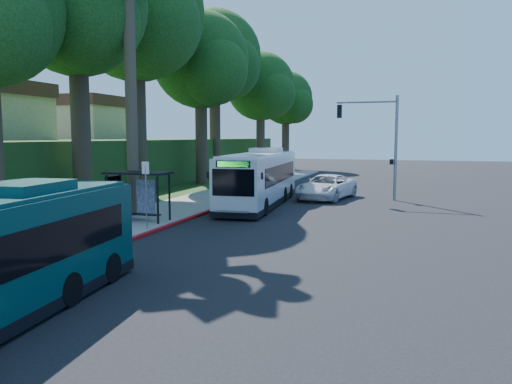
% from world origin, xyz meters
% --- Properties ---
extents(ground, '(140.00, 140.00, 0.00)m').
position_xyz_m(ground, '(0.00, 0.00, 0.00)').
color(ground, black).
rests_on(ground, ground).
extents(sidewalk, '(4.50, 70.00, 0.12)m').
position_xyz_m(sidewalk, '(-7.30, 0.00, 0.06)').
color(sidewalk, gray).
rests_on(sidewalk, ground).
extents(red_curb, '(0.25, 30.00, 0.13)m').
position_xyz_m(red_curb, '(-5.00, -4.00, 0.07)').
color(red_curb, '#9E1115').
rests_on(red_curb, ground).
extents(grass_verge, '(8.00, 70.00, 0.06)m').
position_xyz_m(grass_verge, '(-13.00, 5.00, 0.03)').
color(grass_verge, '#234719').
rests_on(grass_verge, ground).
extents(bus_shelter, '(3.20, 1.51, 2.55)m').
position_xyz_m(bus_shelter, '(-7.26, -2.86, 1.81)').
color(bus_shelter, black).
rests_on(bus_shelter, ground).
extents(stop_sign_pole, '(0.35, 0.06, 3.17)m').
position_xyz_m(stop_sign_pole, '(-5.40, -5.00, 2.08)').
color(stop_sign_pole, gray).
rests_on(stop_sign_pole, ground).
extents(traffic_signal_pole, '(4.10, 0.30, 7.00)m').
position_xyz_m(traffic_signal_pole, '(3.78, 10.00, 4.42)').
color(traffic_signal_pole, gray).
rests_on(traffic_signal_pole, ground).
extents(hillside_backdrop, '(24.00, 60.00, 8.80)m').
position_xyz_m(hillside_backdrop, '(-26.30, 15.10, 2.44)').
color(hillside_backdrop, '#234719').
rests_on(hillside_backdrop, ground).
extents(tree_0, '(8.40, 8.00, 15.70)m').
position_xyz_m(tree_0, '(-12.40, -0.02, 11.20)').
color(tree_0, '#382B1E').
rests_on(tree_0, ground).
extents(tree_1, '(10.50, 10.00, 18.26)m').
position_xyz_m(tree_1, '(-13.37, 7.98, 12.73)').
color(tree_1, '#382B1E').
rests_on(tree_1, ground).
extents(tree_2, '(8.82, 8.40, 15.12)m').
position_xyz_m(tree_2, '(-11.89, 15.98, 10.48)').
color(tree_2, '#382B1E').
rests_on(tree_2, ground).
extents(tree_3, '(10.08, 9.60, 17.28)m').
position_xyz_m(tree_3, '(-13.88, 23.98, 11.98)').
color(tree_3, '#382B1E').
rests_on(tree_3, ground).
extents(tree_4, '(8.40, 8.00, 14.14)m').
position_xyz_m(tree_4, '(-11.40, 31.98, 9.73)').
color(tree_4, '#382B1E').
rests_on(tree_4, ground).
extents(tree_5, '(7.35, 7.00, 12.86)m').
position_xyz_m(tree_5, '(-10.41, 39.99, 8.96)').
color(tree_5, '#382B1E').
rests_on(tree_5, ground).
extents(white_bus, '(3.43, 12.05, 3.55)m').
position_xyz_m(white_bus, '(-3.12, 4.87, 1.73)').
color(white_bus, silver).
rests_on(white_bus, ground).
extents(pickup, '(3.86, 6.42, 1.67)m').
position_xyz_m(pickup, '(0.29, 9.39, 0.83)').
color(pickup, white).
rests_on(pickup, ground).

